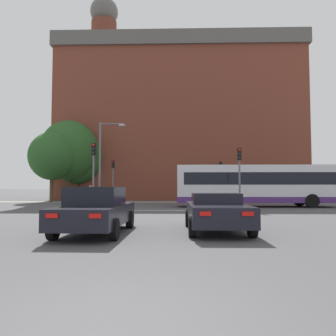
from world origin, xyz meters
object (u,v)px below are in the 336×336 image
Objects in this scene: traffic_light_near_right at (239,168)px; pedestrian_waiting at (90,192)px; traffic_light_far_left at (113,174)px; bus_crossing_lead at (256,185)px; traffic_light_far_right at (221,175)px; traffic_light_near_left at (93,165)px; car_saloon_left at (96,210)px; pedestrian_walking_east at (199,193)px; car_roadster_right at (216,212)px; street_lamp_junction at (105,154)px.

traffic_light_near_right is 2.46× the size of pedestrian_waiting.
traffic_light_far_left is at bearing 134.90° from traffic_light_near_right.
traffic_light_far_right reaches higher than bus_crossing_lead.
pedestrian_waiting is at bearing 105.76° from traffic_light_near_left.
pedestrian_walking_east is (4.88, 22.04, 0.16)m from car_saloon_left.
car_roadster_right is at bearing 9.74° from car_saloon_left.
traffic_light_near_left is at bearing -88.99° from street_lamp_junction.
street_lamp_junction is (-0.06, 3.53, 1.07)m from traffic_light_near_left.
pedestrian_waiting reaches higher than car_roadster_right.
traffic_light_near_left is 3.68m from street_lamp_junction.
traffic_light_far_right reaches higher than pedestrian_walking_east.
car_roadster_right is 23.33m from pedestrian_waiting.
car_saloon_left is 21.43m from traffic_light_far_left.
car_saloon_left is 0.39× the size of bus_crossing_lead.
pedestrian_walking_east is at bearing 6.76° from traffic_light_far_left.
street_lamp_junction is (-2.88, 14.04, 3.24)m from car_saloon_left.
car_roadster_right is at bearing -98.05° from traffic_light_far_right.
pedestrian_waiting reaches higher than car_saloon_left.
traffic_light_far_left is 3.08m from pedestrian_waiting.
car_saloon_left is 2.80× the size of pedestrian_waiting.
street_lamp_junction is at bearing -84.23° from traffic_light_far_left.
bus_crossing_lead is at bearing 18.47° from traffic_light_near_left.
pedestrian_walking_east is at bearing 87.25° from car_roadster_right.
car_saloon_left is 11.10m from traffic_light_near_left.
car_saloon_left is 0.71× the size of street_lamp_junction.
traffic_light_near_right reaches higher than traffic_light_far_right.
traffic_light_near_right is at bearing 74.36° from car_roadster_right.
pedestrian_walking_east is at bearing 56.24° from traffic_light_near_left.
pedestrian_walking_east reaches higher than car_saloon_left.
bus_crossing_lead is (4.65, 13.73, 1.01)m from car_roadster_right.
traffic_light_near_left reaches higher than traffic_light_far_left.
traffic_light_near_right reaches higher than bus_crossing_lead.
pedestrian_waiting is (-9.99, 21.08, 0.29)m from car_roadster_right.
traffic_light_far_right is 2.38× the size of pedestrian_waiting.
traffic_light_near_left is 2.76× the size of pedestrian_walking_east.
traffic_light_near_left reaches higher than car_saloon_left.
car_roadster_right is at bearing -18.73° from bus_crossing_lead.
traffic_light_near_left reaches higher than car_roadster_right.
traffic_light_far_right is at bearing 46.41° from traffic_light_near_left.
car_roadster_right is 14.53m from bus_crossing_lead.
traffic_light_far_left is 14.64m from traffic_light_near_right.
traffic_light_far_right is (0.10, 10.00, -0.08)m from traffic_light_near_right.
traffic_light_far_right is at bearing 81.54° from car_roadster_right.
car_saloon_left is 22.57m from pedestrian_walking_east.
traffic_light_far_right is at bearing 72.53° from car_saloon_left.
traffic_light_near_right is (-1.92, -3.68, 1.06)m from bus_crossing_lead.
traffic_light_far_right is at bearing 15.57° from pedestrian_walking_east.
car_saloon_left is at bearing -80.32° from traffic_light_far_left.
car_saloon_left is 16.79m from bus_crossing_lead.
pedestrian_walking_east is at bearing 145.00° from traffic_light_far_right.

